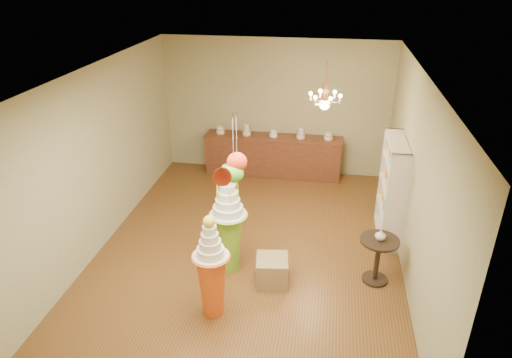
% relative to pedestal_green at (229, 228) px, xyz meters
% --- Properties ---
extents(floor, '(6.50, 6.50, 0.00)m').
position_rel_pedestal_green_xyz_m(floor, '(0.21, 0.63, -0.75)').
color(floor, brown).
rests_on(floor, ground).
extents(ceiling, '(6.50, 6.50, 0.00)m').
position_rel_pedestal_green_xyz_m(ceiling, '(0.21, 0.63, 2.25)').
color(ceiling, silver).
rests_on(ceiling, ground).
extents(wall_back, '(5.00, 0.04, 3.00)m').
position_rel_pedestal_green_xyz_m(wall_back, '(0.21, 3.88, 0.75)').
color(wall_back, gray).
rests_on(wall_back, ground).
extents(wall_front, '(5.00, 0.04, 3.00)m').
position_rel_pedestal_green_xyz_m(wall_front, '(0.21, -2.62, 0.75)').
color(wall_front, gray).
rests_on(wall_front, ground).
extents(wall_left, '(0.04, 6.50, 3.00)m').
position_rel_pedestal_green_xyz_m(wall_left, '(-2.29, 0.63, 0.75)').
color(wall_left, gray).
rests_on(wall_left, ground).
extents(wall_right, '(0.04, 6.50, 3.00)m').
position_rel_pedestal_green_xyz_m(wall_right, '(2.71, 0.63, 0.75)').
color(wall_right, gray).
rests_on(wall_right, ground).
extents(pedestal_green, '(0.64, 0.64, 1.82)m').
position_rel_pedestal_green_xyz_m(pedestal_green, '(0.00, 0.00, 0.00)').
color(pedestal_green, '#78B928').
rests_on(pedestal_green, floor).
extents(pedestal_orange, '(0.59, 0.59, 1.55)m').
position_rel_pedestal_green_xyz_m(pedestal_orange, '(-0.01, -1.01, -0.13)').
color(pedestal_orange, '#E2571A').
rests_on(pedestal_orange, floor).
extents(burlap_riser, '(0.53, 0.53, 0.43)m').
position_rel_pedestal_green_xyz_m(burlap_riser, '(0.71, -0.23, -0.53)').
color(burlap_riser, olive).
rests_on(burlap_riser, floor).
extents(sideboard, '(3.04, 0.54, 1.16)m').
position_rel_pedestal_green_xyz_m(sideboard, '(0.21, 3.60, -0.27)').
color(sideboard, '#582C1B').
rests_on(sideboard, floor).
extents(shelving_unit, '(0.33, 1.20, 1.80)m').
position_rel_pedestal_green_xyz_m(shelving_unit, '(2.55, 1.43, 0.15)').
color(shelving_unit, beige).
rests_on(shelving_unit, floor).
extents(round_table, '(0.76, 0.76, 0.74)m').
position_rel_pedestal_green_xyz_m(round_table, '(2.26, 0.07, -0.27)').
color(round_table, black).
rests_on(round_table, floor).
extents(vase, '(0.18, 0.18, 0.16)m').
position_rel_pedestal_green_xyz_m(vase, '(2.26, 0.07, 0.08)').
color(vase, beige).
rests_on(vase, round_table).
extents(pom_red_left, '(0.23, 0.23, 0.71)m').
position_rel_pedestal_green_xyz_m(pom_red_left, '(0.41, -1.20, 1.66)').
color(pom_red_left, '#463F32').
rests_on(pom_red_left, ceiling).
extents(pom_green_mid, '(0.22, 0.22, 0.82)m').
position_rel_pedestal_green_xyz_m(pom_green_mid, '(0.38, -1.26, 1.55)').
color(pom_green_mid, '#463F32').
rests_on(pom_green_mid, ceiling).
extents(pom_red_right, '(0.17, 0.17, 0.36)m').
position_rel_pedestal_green_xyz_m(pom_red_right, '(0.50, -2.26, 1.98)').
color(pom_red_right, '#463F32').
rests_on(pom_red_right, ceiling).
extents(chandelier, '(0.66, 0.66, 0.85)m').
position_rel_pedestal_green_xyz_m(chandelier, '(1.31, 1.75, 1.55)').
color(chandelier, '#E98E52').
rests_on(chandelier, ceiling).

